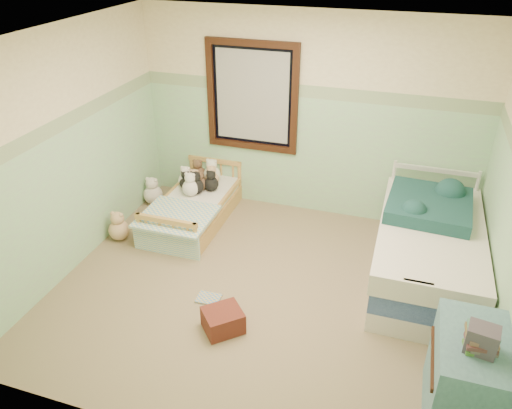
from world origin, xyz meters
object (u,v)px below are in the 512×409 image
(plush_floor_cream, at_px, (153,195))
(dresser, at_px, (466,380))
(twin_bed_frame, at_px, (423,270))
(floor_book, at_px, (208,299))
(red_pillow, at_px, (223,320))
(toddler_bed_frame, at_px, (194,214))
(plush_floor_tan, at_px, (119,230))

(plush_floor_cream, bearing_deg, dresser, -30.97)
(twin_bed_frame, bearing_deg, floor_book, -153.66)
(plush_floor_cream, xyz_separation_m, red_pillow, (1.76, -1.95, -0.02))
(toddler_bed_frame, xyz_separation_m, floor_book, (0.75, -1.36, -0.09))
(twin_bed_frame, relative_size, floor_book, 8.29)
(twin_bed_frame, bearing_deg, dresser, -80.08)
(toddler_bed_frame, bearing_deg, twin_bed_frame, -7.15)
(dresser, distance_m, floor_book, 2.45)
(dresser, bearing_deg, red_pillow, 170.85)
(floor_book, bearing_deg, plush_floor_tan, 151.85)
(red_pillow, bearing_deg, floor_book, 130.45)
(toddler_bed_frame, xyz_separation_m, red_pillow, (1.05, -1.70, 0.01))
(toddler_bed_frame, height_order, twin_bed_frame, twin_bed_frame)
(plush_floor_tan, distance_m, red_pillow, 2.01)
(plush_floor_tan, relative_size, dresser, 0.31)
(plush_floor_cream, relative_size, plush_floor_tan, 1.03)
(toddler_bed_frame, bearing_deg, floor_book, -60.92)
(twin_bed_frame, bearing_deg, plush_floor_tan, -174.89)
(toddler_bed_frame, relative_size, plush_floor_cream, 5.95)
(dresser, bearing_deg, twin_bed_frame, 99.92)
(toddler_bed_frame, relative_size, dresser, 1.92)
(toddler_bed_frame, distance_m, plush_floor_cream, 0.76)
(plush_floor_cream, distance_m, floor_book, 2.18)
(plush_floor_cream, distance_m, plush_floor_tan, 0.91)
(red_pillow, bearing_deg, dresser, -9.15)
(twin_bed_frame, xyz_separation_m, red_pillow, (-1.74, -1.35, -0.00))
(red_pillow, distance_m, floor_book, 0.46)
(plush_floor_cream, xyz_separation_m, plush_floor_tan, (0.04, -0.91, -0.00))
(plush_floor_cream, relative_size, floor_book, 1.08)
(plush_floor_cream, bearing_deg, floor_book, -47.56)
(plush_floor_tan, bearing_deg, plush_floor_cream, 92.29)
(toddler_bed_frame, distance_m, floor_book, 1.55)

